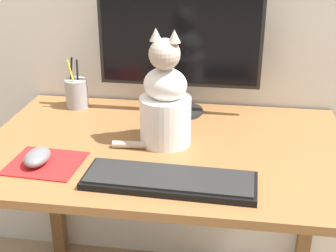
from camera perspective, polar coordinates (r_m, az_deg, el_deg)
name	(u,v)px	position (r m, az deg, el deg)	size (l,w,h in m)	color
desk	(165,174)	(1.47, -0.42, -5.89)	(1.11, 0.73, 0.71)	brown
monitor	(180,48)	(1.59, 1.42, 9.45)	(0.55, 0.17, 0.41)	black
keyboard	(169,180)	(1.21, 0.18, -6.61)	(0.45, 0.16, 0.02)	black
mousepad_left	(45,163)	(1.36, -14.72, -4.42)	(0.21, 0.18, 0.00)	red
computer_mouse_left	(37,157)	(1.35, -15.64, -3.67)	(0.07, 0.10, 0.04)	slate
cat	(166,103)	(1.38, -0.23, 2.86)	(0.25, 0.19, 0.35)	white
pen_cup	(77,93)	(1.72, -11.08, 3.97)	(0.08, 0.08, 0.18)	#99999E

